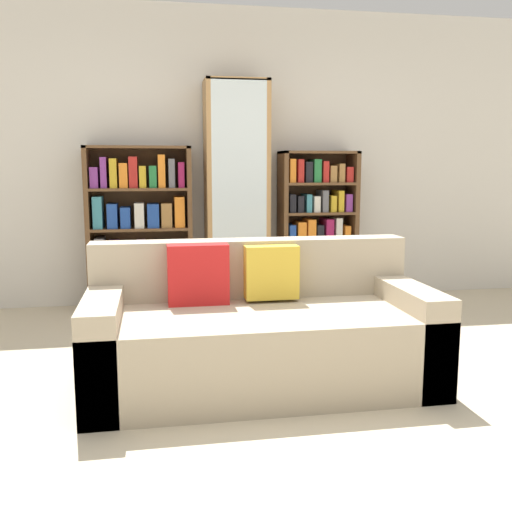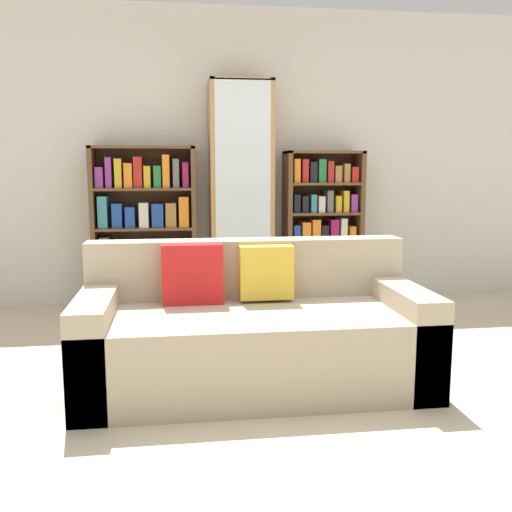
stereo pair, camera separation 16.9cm
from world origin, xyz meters
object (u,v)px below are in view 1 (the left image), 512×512
at_px(bookshelf_right, 317,230).
at_px(wine_bottle, 289,295).
at_px(bookshelf_left, 140,232).
at_px(couch, 259,334).
at_px(display_cabinet, 236,196).

height_order(bookshelf_right, wine_bottle, bookshelf_right).
height_order(bookshelf_left, bookshelf_right, bookshelf_left).
bearing_deg(bookshelf_right, couch, -114.84).
bearing_deg(couch, display_cabinet, 85.61).
bearing_deg(display_cabinet, wine_bottle, -43.86).
bearing_deg(display_cabinet, bookshelf_left, 178.94).
distance_m(couch, bookshelf_right, 2.21).
distance_m(display_cabinet, wine_bottle, 1.02).
bearing_deg(wine_bottle, bookshelf_right, 48.49).
distance_m(bookshelf_left, display_cabinet, 0.93).
bearing_deg(bookshelf_right, display_cabinet, -178.81).
bearing_deg(wine_bottle, display_cabinet, 136.14).
height_order(display_cabinet, wine_bottle, display_cabinet).
bearing_deg(bookshelf_left, display_cabinet, -1.06).
xyz_separation_m(bookshelf_left, wine_bottle, (1.28, -0.41, -0.53)).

